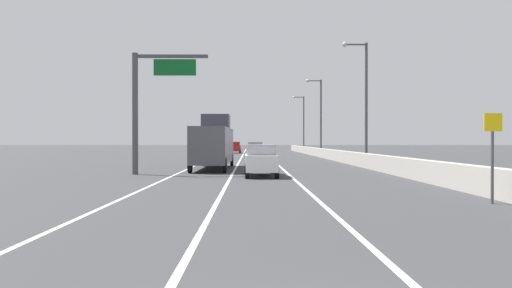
# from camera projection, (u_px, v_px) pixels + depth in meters

# --- Properties ---
(ground_plane) EXTENTS (320.00, 320.00, 0.00)m
(ground_plane) POSITION_uv_depth(u_px,v_px,m) (257.00, 156.00, 67.82)
(ground_plane) COLOR #38383A
(lane_stripe_left) EXTENTS (0.16, 130.00, 0.00)m
(lane_stripe_left) POSITION_uv_depth(u_px,v_px,m) (212.00, 158.00, 58.76)
(lane_stripe_left) COLOR silver
(lane_stripe_left) RESTS_ON ground_plane
(lane_stripe_center) EXTENTS (0.16, 130.00, 0.00)m
(lane_stripe_center) POSITION_uv_depth(u_px,v_px,m) (241.00, 158.00, 58.79)
(lane_stripe_center) COLOR silver
(lane_stripe_center) RESTS_ON ground_plane
(lane_stripe_right) EXTENTS (0.16, 130.00, 0.00)m
(lane_stripe_right) POSITION_uv_depth(u_px,v_px,m) (270.00, 158.00, 58.83)
(lane_stripe_right) COLOR silver
(lane_stripe_right) RESTS_ON ground_plane
(jersey_barrier_right) EXTENTS (0.60, 120.00, 1.10)m
(jersey_barrier_right) POSITION_uv_depth(u_px,v_px,m) (350.00, 158.00, 43.90)
(jersey_barrier_right) COLOR #B2ADA3
(jersey_barrier_right) RESTS_ON ground_plane
(overhead_sign_gantry) EXTENTS (4.68, 0.36, 7.50)m
(overhead_sign_gantry) POSITION_uv_depth(u_px,v_px,m) (147.00, 98.00, 30.01)
(overhead_sign_gantry) COLOR #47474C
(overhead_sign_gantry) RESTS_ON ground_plane
(speed_advisory_sign) EXTENTS (0.60, 0.11, 3.00)m
(speed_advisory_sign) POSITION_uv_depth(u_px,v_px,m) (493.00, 151.00, 16.13)
(speed_advisory_sign) COLOR #4C4C51
(speed_advisory_sign) RESTS_ON ground_plane
(lamp_post_right_second) EXTENTS (2.14, 0.44, 10.30)m
(lamp_post_right_second) POSITION_uv_depth(u_px,v_px,m) (363.00, 95.00, 40.48)
(lamp_post_right_second) COLOR #4C4C51
(lamp_post_right_second) RESTS_ON ground_plane
(lamp_post_right_third) EXTENTS (2.14, 0.44, 10.30)m
(lamp_post_right_third) POSITION_uv_depth(u_px,v_px,m) (319.00, 112.00, 64.99)
(lamp_post_right_third) COLOR #4C4C51
(lamp_post_right_third) RESTS_ON ground_plane
(lamp_post_right_fourth) EXTENTS (2.14, 0.44, 10.30)m
(lamp_post_right_fourth) POSITION_uv_depth(u_px,v_px,m) (302.00, 120.00, 89.51)
(lamp_post_right_fourth) COLOR #4C4C51
(lamp_post_right_fourth) RESTS_ON ground_plane
(car_red_0) EXTENTS (1.97, 4.40, 1.89)m
(car_red_0) POSITION_uv_depth(u_px,v_px,m) (235.00, 147.00, 81.17)
(car_red_0) COLOR red
(car_red_0) RESTS_ON ground_plane
(car_silver_1) EXTENTS (2.04, 4.17, 1.93)m
(car_silver_1) POSITION_uv_depth(u_px,v_px,m) (255.00, 150.00, 57.46)
(car_silver_1) COLOR #B7B7BC
(car_silver_1) RESTS_ON ground_plane
(car_gray_2) EXTENTS (1.94, 4.21, 2.05)m
(car_gray_2) POSITION_uv_depth(u_px,v_px,m) (201.00, 150.00, 53.77)
(car_gray_2) COLOR slate
(car_gray_2) RESTS_ON ground_plane
(car_white_3) EXTENTS (1.93, 4.81, 1.86)m
(car_white_3) POSITION_uv_depth(u_px,v_px,m) (261.00, 160.00, 28.57)
(car_white_3) COLOR white
(car_white_3) RESTS_ON ground_plane
(box_truck) EXTENTS (2.60, 9.96, 4.12)m
(box_truck) POSITION_uv_depth(u_px,v_px,m) (214.00, 143.00, 35.80)
(box_truck) COLOR #4C4C51
(box_truck) RESTS_ON ground_plane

